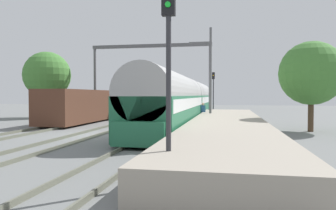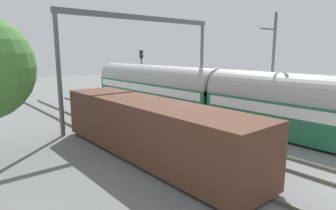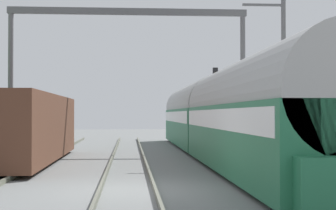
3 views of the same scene
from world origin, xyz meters
name	(u,v)px [view 3 (image 3 of 3)]	position (x,y,z in m)	size (l,w,h in m)	color
ground	(128,190)	(0.00, 0.00, 0.00)	(120.00, 120.00, 0.00)	slate
track_west	(128,187)	(0.00, 0.00, 0.08)	(1.52, 60.00, 0.16)	#646555
track_east	(286,186)	(4.34, 0.00, 0.08)	(1.52, 60.00, 0.16)	#646555
passenger_train	(218,116)	(4.34, 11.57, 1.97)	(2.93, 32.85, 3.82)	#236B47
freight_car	(25,128)	(-4.34, 8.78, 1.47)	(2.80, 13.00, 2.70)	#563323
person_crossing	(257,136)	(5.98, 10.43, 1.03)	(0.46, 0.37, 1.73)	#303030
railway_signal_far	(215,95)	(6.26, 24.49, 3.45)	(0.36, 0.30, 5.42)	#2D2D33
catenary_gantry	(129,48)	(0.00, 15.26, 5.68)	(13.08, 0.28, 7.86)	#58595D
catenary_pole_east_mid	(282,66)	(6.69, 8.60, 4.15)	(1.90, 0.20, 8.00)	#58595D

